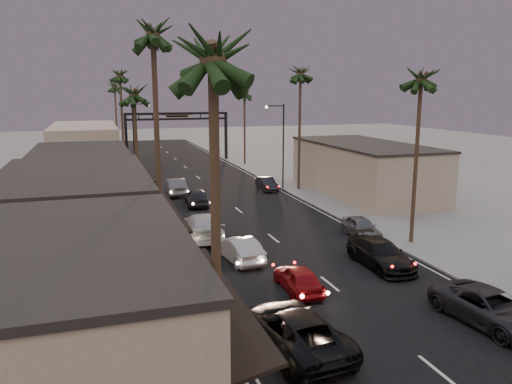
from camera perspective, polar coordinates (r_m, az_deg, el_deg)
ground at (r=46.68m, az=-3.00°, el=-1.28°), size 200.00×200.00×0.00m
road at (r=51.42m, az=-4.43°, el=-0.12°), size 14.00×120.00×0.02m
sidewalk_left at (r=56.99m, az=-15.43°, el=0.69°), size 5.00×92.00×0.12m
sidewalk_right at (r=60.74m, az=2.76°, el=1.74°), size 5.00×92.00×0.12m
storefront_near at (r=17.74m, az=-21.24°, el=-14.33°), size 8.00×12.00×5.50m
storefront_mid at (r=30.98m, az=-19.88°, el=-3.27°), size 8.00×14.00×5.50m
storefront_far at (r=46.70m, az=-19.30°, el=1.22°), size 8.00×16.00×5.00m
storefront_dist at (r=69.43m, az=-18.96°, el=4.79°), size 8.00×20.00×6.00m
building_right at (r=51.53m, az=12.21°, el=2.50°), size 8.00×18.00×5.00m
arch at (r=75.09m, az=-9.00°, el=7.66°), size 15.20×0.40×7.27m
streetlight_right at (r=52.65m, az=2.86°, el=6.03°), size 2.13×0.30×9.00m
streetlight_left at (r=62.41m, az=-13.57°, el=6.57°), size 2.13×0.30×9.00m
palm_la at (r=13.44m, az=-4.98°, el=16.57°), size 3.20×3.20×13.20m
palm_lb at (r=26.40m, az=-11.73°, el=18.04°), size 3.20×3.20×15.20m
palm_lc at (r=40.15m, az=-13.82°, el=11.41°), size 3.20×3.20×12.20m
palm_ld at (r=59.15m, az=-15.33°, el=13.11°), size 3.20×3.20×14.20m
palm_ra at (r=34.59m, az=18.41°, el=12.84°), size 3.20×3.20×13.20m
palm_rb at (r=52.17m, az=5.11°, el=13.75°), size 3.20×3.20×14.20m
palm_rc at (r=70.98m, az=-1.33°, el=11.57°), size 3.20×3.20×12.20m
palm_far at (r=82.11m, az=-15.88°, el=11.81°), size 3.20×3.20×13.20m
oncoming_red at (r=26.40m, az=4.86°, el=-9.80°), size 1.74×4.13×1.40m
oncoming_pickup at (r=20.81m, az=4.35°, el=-15.38°), size 3.41×6.40×1.71m
oncoming_silver at (r=30.77m, az=-1.93°, el=-6.53°), size 2.16×4.78×1.52m
oncoming_white at (r=35.60m, az=-6.17°, el=-3.89°), size 2.80×6.23×1.77m
oncoming_dgrey at (r=45.82m, az=-6.81°, el=-0.56°), size 2.25×4.87×1.62m
oncoming_grey_far at (r=50.95m, az=-9.18°, el=0.63°), size 1.96×5.18×1.69m
curbside_near at (r=25.06m, az=25.22°, el=-11.88°), size 3.20×5.88×1.56m
curbside_black at (r=30.68m, az=14.02°, el=-6.86°), size 2.23×5.48×1.59m
curbside_grey at (r=36.47m, az=11.94°, el=-3.96°), size 2.10×4.42×1.46m
curbside_far at (r=52.59m, az=1.23°, el=0.93°), size 1.53×4.17×1.36m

